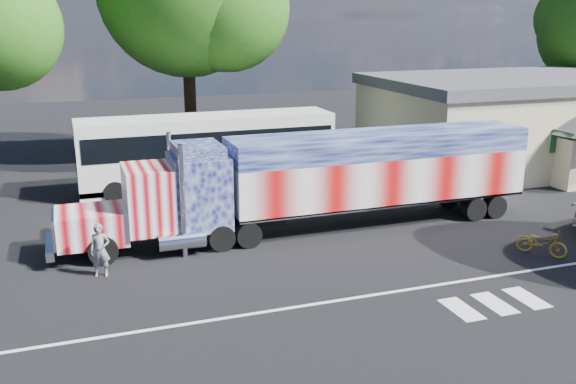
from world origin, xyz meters
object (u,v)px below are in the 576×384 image
object	(u,v)px
semi_truck	(325,178)
coach_bus	(208,151)
bicycle	(541,242)
woman	(100,250)

from	to	relation	value
semi_truck	coach_bus	world-z (taller)	semi_truck
coach_bus	bicycle	distance (m)	16.53
semi_truck	coach_bus	bearing A→B (deg)	110.97
semi_truck	woman	size ratio (longest dim) A/B	10.68
semi_truck	coach_bus	distance (m)	8.61
coach_bus	bicycle	xyz separation A→B (m)	(9.47, -13.48, -1.45)
semi_truck	bicycle	size ratio (longest dim) A/B	10.74
semi_truck	bicycle	distance (m)	8.56
coach_bus	woman	world-z (taller)	coach_bus
bicycle	semi_truck	bearing A→B (deg)	104.43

